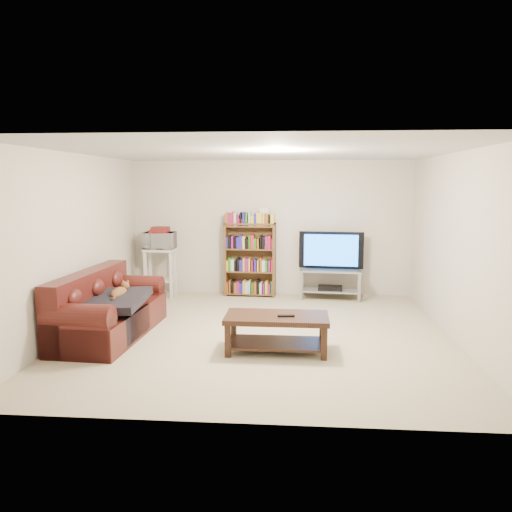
# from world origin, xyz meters

# --- Properties ---
(floor) EXTENTS (5.00, 5.00, 0.00)m
(floor) POSITION_xyz_m (0.00, 0.00, 0.00)
(floor) COLOR beige
(floor) RESTS_ON ground
(ceiling) EXTENTS (5.00, 5.00, 0.00)m
(ceiling) POSITION_xyz_m (0.00, 0.00, 2.40)
(ceiling) COLOR white
(ceiling) RESTS_ON ground
(wall_back) EXTENTS (5.00, 0.00, 5.00)m
(wall_back) POSITION_xyz_m (0.00, 2.50, 1.20)
(wall_back) COLOR silver
(wall_back) RESTS_ON ground
(wall_front) EXTENTS (5.00, 0.00, 5.00)m
(wall_front) POSITION_xyz_m (0.00, -2.50, 1.20)
(wall_front) COLOR silver
(wall_front) RESTS_ON ground
(wall_left) EXTENTS (0.00, 5.00, 5.00)m
(wall_left) POSITION_xyz_m (-2.50, 0.00, 1.20)
(wall_left) COLOR silver
(wall_left) RESTS_ON ground
(wall_right) EXTENTS (0.00, 5.00, 5.00)m
(wall_right) POSITION_xyz_m (2.50, 0.00, 1.20)
(wall_right) COLOR silver
(wall_right) RESTS_ON ground
(sofa) EXTENTS (0.97, 2.05, 0.86)m
(sofa) POSITION_xyz_m (-2.05, -0.21, 0.31)
(sofa) COLOR #421411
(sofa) RESTS_ON floor
(blanket) EXTENTS (0.80, 1.03, 0.18)m
(blanket) POSITION_xyz_m (-1.88, -0.35, 0.51)
(blanket) COLOR black
(blanket) RESTS_ON sofa
(cat) EXTENTS (0.25, 0.56, 0.16)m
(cat) POSITION_xyz_m (-1.87, -0.17, 0.57)
(cat) COLOR brown
(cat) RESTS_ON sofa
(coffee_table) EXTENTS (1.23, 0.62, 0.45)m
(coffee_table) POSITION_xyz_m (0.23, -0.66, 0.31)
(coffee_table) COLOR black
(coffee_table) RESTS_ON floor
(remote) EXTENTS (0.21, 0.08, 0.02)m
(remote) POSITION_xyz_m (0.34, -0.71, 0.46)
(remote) COLOR black
(remote) RESTS_ON coffee_table
(tv_stand) EXTENTS (1.08, 0.56, 0.52)m
(tv_stand) POSITION_xyz_m (1.06, 2.17, 0.35)
(tv_stand) COLOR #999EA3
(tv_stand) RESTS_ON floor
(television) EXTENTS (1.13, 0.25, 0.64)m
(television) POSITION_xyz_m (1.06, 2.17, 0.84)
(television) COLOR black
(television) RESTS_ON tv_stand
(dvd_player) EXTENTS (0.44, 0.33, 0.06)m
(dvd_player) POSITION_xyz_m (1.06, 2.17, 0.19)
(dvd_player) COLOR black
(dvd_player) RESTS_ON tv_stand
(bookshelf) EXTENTS (0.92, 0.32, 1.31)m
(bookshelf) POSITION_xyz_m (-0.36, 2.30, 0.67)
(bookshelf) COLOR brown
(bookshelf) RESTS_ON floor
(shelf_clutter) EXTENTS (0.67, 0.21, 0.28)m
(shelf_clutter) POSITION_xyz_m (-0.26, 2.31, 1.41)
(shelf_clutter) COLOR silver
(shelf_clutter) RESTS_ON bookshelf
(microwave_stand) EXTENTS (0.54, 0.39, 0.86)m
(microwave_stand) POSITION_xyz_m (-1.93, 2.10, 0.55)
(microwave_stand) COLOR silver
(microwave_stand) RESTS_ON floor
(microwave) EXTENTS (0.53, 0.36, 0.29)m
(microwave) POSITION_xyz_m (-1.93, 2.10, 1.00)
(microwave) COLOR silver
(microwave) RESTS_ON microwave_stand
(game_boxes) EXTENTS (0.31, 0.27, 0.05)m
(game_boxes) POSITION_xyz_m (-1.93, 2.10, 1.17)
(game_boxes) COLOR maroon
(game_boxes) RESTS_ON microwave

